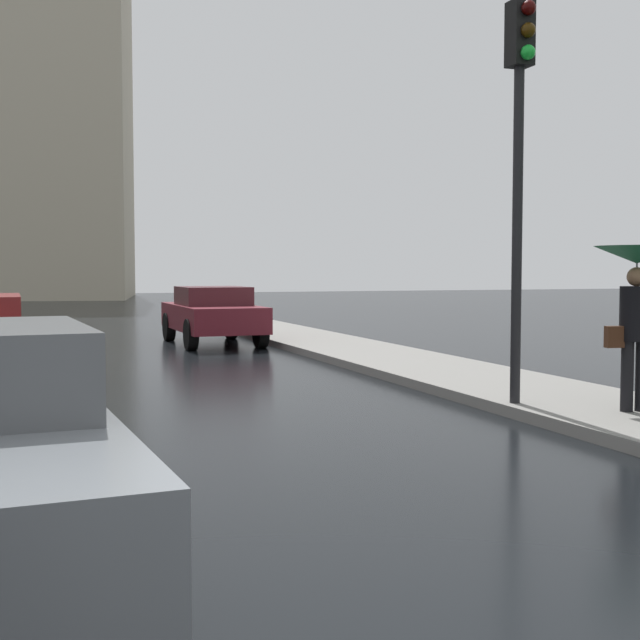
% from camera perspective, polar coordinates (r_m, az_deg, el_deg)
% --- Properties ---
extents(car_maroon_near_kerb, '(1.80, 4.06, 1.33)m').
position_cam_1_polar(car_maroon_near_kerb, '(19.66, -7.29, 0.43)').
color(car_maroon_near_kerb, maroon).
rests_on(car_maroon_near_kerb, ground).
extents(pedestrian_with_umbrella_near, '(0.94, 0.94, 1.85)m').
position_cam_1_polar(pedestrian_with_umbrella_near, '(10.00, 20.62, 2.23)').
color(pedestrian_with_umbrella_near, black).
rests_on(pedestrian_with_umbrella_near, sidewalk_strip).
extents(traffic_light, '(0.26, 0.39, 4.70)m').
position_cam_1_polar(traffic_light, '(10.33, 13.36, 12.49)').
color(traffic_light, black).
rests_on(traffic_light, sidewalk_strip).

